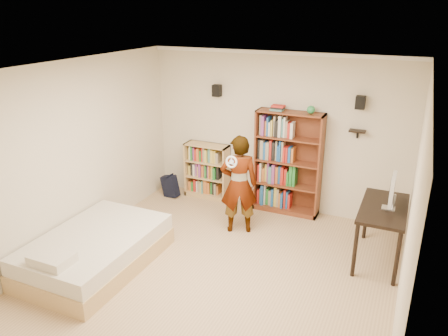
# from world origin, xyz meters

# --- Properties ---
(ground) EXTENTS (4.50, 5.00, 0.01)m
(ground) POSITION_xyz_m (0.00, 0.00, 0.00)
(ground) COLOR tan
(ground) RESTS_ON ground
(room_shell) EXTENTS (4.52, 5.02, 2.71)m
(room_shell) POSITION_xyz_m (0.00, 0.00, 1.76)
(room_shell) COLOR beige
(room_shell) RESTS_ON ground
(crown_molding) EXTENTS (4.50, 5.00, 0.06)m
(crown_molding) POSITION_xyz_m (0.00, 0.00, 2.67)
(crown_molding) COLOR white
(crown_molding) RESTS_ON room_shell
(speaker_left) EXTENTS (0.14, 0.12, 0.20)m
(speaker_left) POSITION_xyz_m (-1.05, 2.40, 2.00)
(speaker_left) COLOR black
(speaker_left) RESTS_ON room_shell
(speaker_right) EXTENTS (0.14, 0.12, 0.20)m
(speaker_right) POSITION_xyz_m (1.35, 2.40, 2.00)
(speaker_right) COLOR black
(speaker_right) RESTS_ON room_shell
(wall_shelf) EXTENTS (0.25, 0.16, 0.02)m
(wall_shelf) POSITION_xyz_m (1.35, 2.41, 1.55)
(wall_shelf) COLOR black
(wall_shelf) RESTS_ON room_shell
(tall_bookshelf) EXTENTS (1.12, 0.33, 1.77)m
(tall_bookshelf) POSITION_xyz_m (0.29, 2.34, 0.88)
(tall_bookshelf) COLOR brown
(tall_bookshelf) RESTS_ON ground
(low_bookshelf) EXTENTS (0.82, 0.31, 1.02)m
(low_bookshelf) POSITION_xyz_m (-1.23, 2.35, 0.51)
(low_bookshelf) COLOR #D6B573
(low_bookshelf) RESTS_ON ground
(computer_desk) EXTENTS (0.60, 1.20, 0.82)m
(computer_desk) POSITION_xyz_m (1.93, 1.37, 0.41)
(computer_desk) COLOR black
(computer_desk) RESTS_ON ground
(imac) EXTENTS (0.16, 0.48, 0.47)m
(imac) POSITION_xyz_m (1.98, 1.33, 1.06)
(imac) COLOR silver
(imac) RESTS_ON computer_desk
(daybed) EXTENTS (1.29, 1.99, 0.59)m
(daybed) POSITION_xyz_m (-1.58, -0.38, 0.29)
(daybed) COLOR beige
(daybed) RESTS_ON ground
(person) EXTENTS (0.68, 0.58, 1.58)m
(person) POSITION_xyz_m (-0.19, 1.36, 0.79)
(person) COLOR black
(person) RESTS_ON ground
(wii_wheel) EXTENTS (0.18, 0.07, 0.19)m
(wii_wheel) POSITION_xyz_m (-0.19, 1.06, 1.25)
(wii_wheel) COLOR silver
(wii_wheel) RESTS_ON person
(navy_bag) EXTENTS (0.33, 0.23, 0.42)m
(navy_bag) POSITION_xyz_m (-1.87, 2.06, 0.21)
(navy_bag) COLOR black
(navy_bag) RESTS_ON ground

